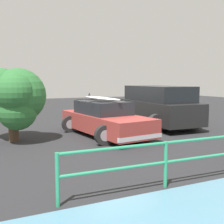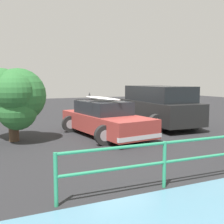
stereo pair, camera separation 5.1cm
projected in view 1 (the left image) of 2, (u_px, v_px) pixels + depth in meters
The scene contains 4 objects.
ground_plane at pixel (116, 133), 11.08m from camera, with size 44.00×44.00×0.02m, color #28282B.
sedan_car at pixel (105, 119), 10.47m from camera, with size 2.64×4.55×1.57m.
suv_car at pixel (158, 106), 12.54m from camera, with size 2.66×4.64×1.81m.
bush_near_left at pixel (11, 96), 9.25m from camera, with size 2.17×2.53×2.46m.
Camera 1 is at (4.73, 9.83, 2.06)m, focal length 45.00 mm.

